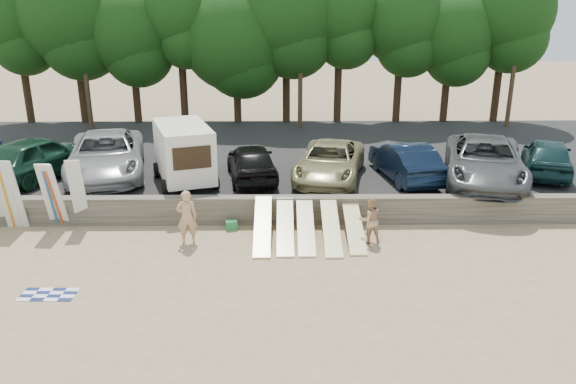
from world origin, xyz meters
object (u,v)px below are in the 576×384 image
(car_2, at_px, (106,155))
(beachgoer_a, at_px, (187,217))
(cooler, at_px, (231,225))
(car_7, at_px, (547,157))
(car_1, at_px, (37,157))
(car_3, at_px, (252,162))
(car_6, at_px, (485,161))
(car_5, at_px, (405,161))
(beachgoer_b, at_px, (370,220))
(car_4, at_px, (330,162))
(box_trailer, at_px, (184,151))

(car_2, relative_size, beachgoer_a, 3.48)
(cooler, bearing_deg, beachgoer_a, -155.36)
(car_7, xyz_separation_m, cooler, (-12.86, -4.17, -1.31))
(car_1, relative_size, car_7, 1.16)
(car_3, relative_size, beachgoer_a, 2.42)
(car_1, height_order, car_3, car_1)
(car_6, bearing_deg, car_5, -174.51)
(car_6, distance_m, beachgoer_a, 12.00)
(beachgoer_b, bearing_deg, cooler, -28.54)
(car_1, distance_m, car_6, 18.05)
(cooler, bearing_deg, beachgoer_b, -30.45)
(car_3, bearing_deg, car_2, -15.20)
(car_3, bearing_deg, car_6, 168.04)
(car_1, height_order, car_4, car_1)
(beachgoer_b, bearing_deg, car_3, -63.54)
(car_1, distance_m, car_7, 21.03)
(car_3, distance_m, car_7, 12.30)
(beachgoer_b, bearing_deg, car_5, -128.67)
(car_1, height_order, car_2, car_1)
(car_4, relative_size, cooler, 14.05)
(car_3, height_order, beachgoer_b, car_3)
(car_1, height_order, beachgoer_a, car_1)
(car_5, height_order, beachgoer_a, car_5)
(car_5, height_order, cooler, car_5)
(car_2, height_order, beachgoer_a, car_2)
(car_4, xyz_separation_m, car_5, (3.07, 0.01, 0.02))
(car_6, height_order, car_7, car_6)
(car_4, bearing_deg, box_trailer, -162.76)
(car_7, bearing_deg, beachgoer_b, 53.38)
(car_7, bearing_deg, beachgoer_a, 40.95)
(car_1, bearing_deg, car_6, -159.09)
(car_1, distance_m, beachgoer_a, 8.50)
(box_trailer, distance_m, car_5, 8.91)
(car_7, bearing_deg, car_5, 25.46)
(car_1, xyz_separation_m, car_3, (8.74, -0.30, -0.14))
(car_4, height_order, cooler, car_4)
(box_trailer, distance_m, beachgoer_a, 4.51)
(beachgoer_b, bearing_deg, car_1, -35.96)
(car_3, xyz_separation_m, beachgoer_b, (4.10, -4.70, -0.66))
(box_trailer, bearing_deg, car_1, 154.40)
(car_4, relative_size, car_5, 1.15)
(box_trailer, relative_size, car_6, 0.64)
(car_5, relative_size, car_6, 0.73)
(car_1, xyz_separation_m, beachgoer_b, (12.84, -5.00, -0.80))
(beachgoer_a, bearing_deg, car_2, -62.31)
(box_trailer, xyz_separation_m, beachgoer_b, (6.75, -4.29, -1.23))
(car_7, bearing_deg, car_4, 23.82)
(beachgoer_a, bearing_deg, beachgoer_b, 170.07)
(car_4, xyz_separation_m, beachgoer_a, (-5.06, -4.78, -0.52))
(box_trailer, relative_size, cooler, 10.82)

